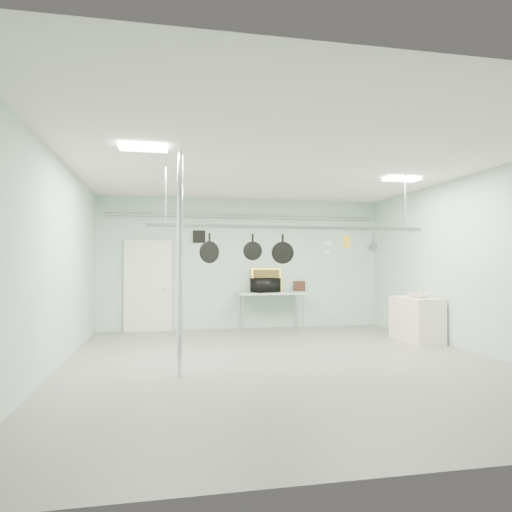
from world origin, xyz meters
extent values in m
plane|color=gray|center=(0.00, 0.00, 0.00)|extent=(8.00, 8.00, 0.00)
cube|color=silver|center=(0.00, 0.00, 3.19)|extent=(7.00, 8.00, 0.02)
cube|color=silver|center=(0.00, 3.99, 1.60)|extent=(7.00, 0.02, 3.20)
cube|color=silver|center=(3.49, 0.00, 1.60)|extent=(0.02, 8.00, 3.20)
cube|color=silver|center=(-2.30, 3.94, 1.05)|extent=(1.10, 0.10, 2.20)
cube|color=black|center=(-1.10, 3.97, 2.25)|extent=(0.30, 0.04, 0.30)
cylinder|color=gray|center=(0.00, 3.90, 2.75)|extent=(6.60, 0.07, 0.07)
cylinder|color=silver|center=(-1.70, -0.60, 1.60)|extent=(0.08, 0.08, 3.20)
cube|color=#ADCCB6|center=(0.60, 3.60, 0.88)|extent=(1.60, 0.70, 0.05)
cylinder|color=#B7B7BC|center=(-0.12, 3.32, 0.43)|extent=(0.04, 0.04, 0.86)
cylinder|color=#B7B7BC|center=(-0.12, 3.88, 0.43)|extent=(0.04, 0.04, 0.86)
cylinder|color=#B7B7BC|center=(1.32, 3.32, 0.43)|extent=(0.04, 0.04, 0.86)
cylinder|color=#B7B7BC|center=(1.32, 3.88, 0.43)|extent=(0.04, 0.04, 0.86)
cube|color=white|center=(3.15, 1.40, 0.45)|extent=(0.60, 1.20, 0.90)
cube|color=#B7B7BC|center=(0.20, 0.30, 2.20)|extent=(4.80, 0.06, 0.06)
cylinder|color=#B7B7BC|center=(-1.90, 0.30, 2.70)|extent=(0.02, 0.02, 0.94)
cylinder|color=#B7B7BC|center=(2.30, 0.30, 2.70)|extent=(0.02, 0.02, 0.94)
cube|color=white|center=(-2.20, -0.80, 3.16)|extent=(0.65, 0.30, 0.05)
cube|color=white|center=(2.40, 0.60, 3.16)|extent=(0.65, 0.30, 0.05)
imported|color=black|center=(0.46, 3.55, 1.08)|extent=(0.72, 0.60, 0.34)
cylinder|color=silver|center=(0.55, 3.55, 1.01)|extent=(0.18, 0.18, 0.21)
cube|color=yellow|center=(0.56, 3.90, 1.20)|extent=(0.79, 0.20, 0.58)
cube|color=#331A11|center=(1.41, 3.90, 1.03)|extent=(0.30, 0.08, 0.25)
imported|color=white|center=(3.10, 1.22, 0.95)|extent=(0.54, 0.54, 0.10)
camera|label=1|loc=(-1.91, -7.13, 1.57)|focal=32.00mm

